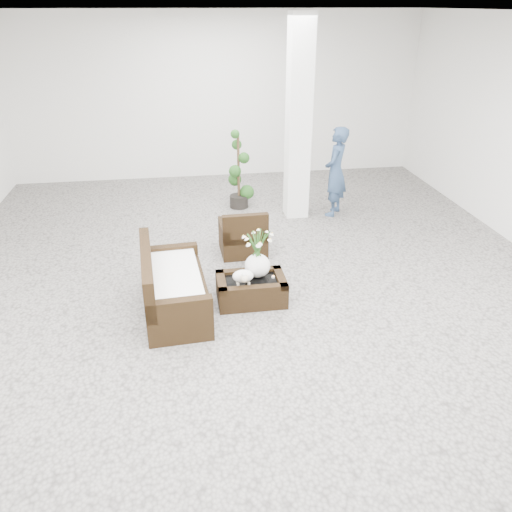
{
  "coord_description": "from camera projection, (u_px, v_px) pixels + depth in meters",
  "views": [
    {
      "loc": [
        -0.92,
        -6.07,
        3.6
      ],
      "look_at": [
        0.0,
        -0.1,
        0.62
      ],
      "focal_mm": 36.11,
      "sensor_mm": 36.0,
      "label": 1
    }
  ],
  "objects": [
    {
      "name": "loveseat",
      "position": [
        174.0,
        281.0,
        6.54
      ],
      "size": [
        0.88,
        1.65,
        0.86
      ],
      "primitive_type": "cube",
      "rotation": [
        0.0,
        0.0,
        1.64
      ],
      "color": "black",
      "rests_on": "ground"
    },
    {
      "name": "planter_narcissus",
      "position": [
        257.0,
        249.0,
        6.71
      ],
      "size": [
        0.44,
        0.44,
        0.8
      ],
      "primitive_type": null,
      "color": "white",
      "rests_on": "coffee_table"
    },
    {
      "name": "column",
      "position": [
        299.0,
        121.0,
        8.97
      ],
      "size": [
        0.4,
        0.4,
        3.5
      ],
      "primitive_type": "cube",
      "color": "white",
      "rests_on": "ground"
    },
    {
      "name": "shopper",
      "position": [
        336.0,
        172.0,
        9.4
      ],
      "size": [
        0.65,
        0.72,
        1.64
      ],
      "primitive_type": "imported",
      "rotation": [
        0.0,
        0.0,
        -2.13
      ],
      "color": "navy",
      "rests_on": "ground"
    },
    {
      "name": "ground",
      "position": [
        255.0,
        293.0,
        7.1
      ],
      "size": [
        11.0,
        11.0,
        0.0
      ],
      "primitive_type": "plane",
      "color": "gray",
      "rests_on": "ground"
    },
    {
      "name": "armchair",
      "position": [
        243.0,
        230.0,
        8.11
      ],
      "size": [
        0.72,
        0.69,
        0.75
      ],
      "primitive_type": "cube",
      "rotation": [
        0.0,
        0.0,
        3.17
      ],
      "color": "black",
      "rests_on": "ground"
    },
    {
      "name": "topiary",
      "position": [
        239.0,
        170.0,
        9.76
      ],
      "size": [
        0.4,
        0.4,
        1.49
      ],
      "primitive_type": null,
      "color": "#1A3E14",
      "rests_on": "ground"
    },
    {
      "name": "coffee_table",
      "position": [
        251.0,
        290.0,
        6.85
      ],
      "size": [
        0.9,
        0.6,
        0.31
      ],
      "primitive_type": "cube",
      "color": "black",
      "rests_on": "ground"
    },
    {
      "name": "tealight",
      "position": [
        273.0,
        277.0,
        6.84
      ],
      "size": [
        0.04,
        0.04,
        0.03
      ],
      "primitive_type": "cylinder",
      "color": "white",
      "rests_on": "coffee_table"
    },
    {
      "name": "sheep_figurine",
      "position": [
        243.0,
        277.0,
        6.63
      ],
      "size": [
        0.28,
        0.23,
        0.21
      ],
      "primitive_type": "ellipsoid",
      "color": "white",
      "rests_on": "coffee_table"
    }
  ]
}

